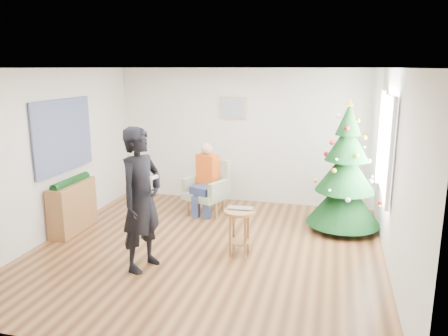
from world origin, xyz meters
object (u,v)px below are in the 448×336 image
(standing_man, at_px, (141,199))
(armchair, at_px, (208,193))
(stool, at_px, (239,232))
(christmas_tree, at_px, (346,172))
(console, at_px, (73,207))

(standing_man, bearing_deg, armchair, 11.45)
(standing_man, bearing_deg, stool, -41.85)
(christmas_tree, distance_m, armchair, 2.49)
(christmas_tree, relative_size, armchair, 2.20)
(christmas_tree, height_order, console, christmas_tree)
(stool, xyz_separation_m, console, (-2.82, 0.23, 0.07))
(stool, height_order, armchair, armchair)
(stool, distance_m, standing_man, 1.48)
(stool, bearing_deg, armchair, 119.96)
(stool, bearing_deg, christmas_tree, 43.75)
(christmas_tree, bearing_deg, stool, -136.25)
(armchair, xyz_separation_m, console, (-1.86, -1.44, 0.04))
(console, bearing_deg, christmas_tree, 13.50)
(christmas_tree, xyz_separation_m, standing_man, (-2.58, -2.10, -0.02))
(christmas_tree, xyz_separation_m, console, (-4.25, -1.14, -0.57))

